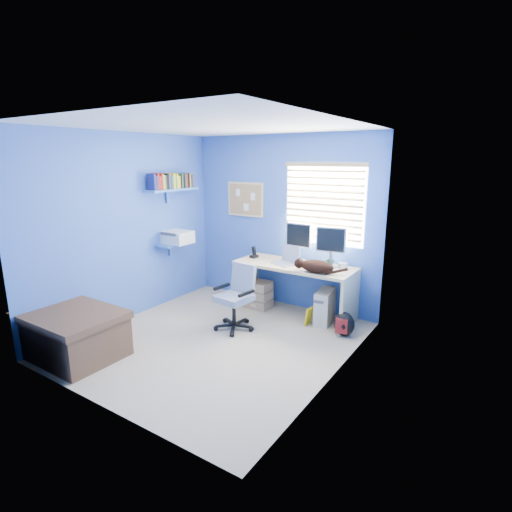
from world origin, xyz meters
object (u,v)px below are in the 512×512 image
Objects in this scene: office_chair at (236,305)px; tower_pc at (325,306)px; cat at (317,266)px; desk at (294,290)px; laptop at (284,257)px.

tower_pc is at bearing 42.03° from office_chair.
cat reaches higher than office_chair.
desk is 5.05× the size of laptop.
tower_pc is 0.54× the size of office_chair.
desk is 0.49m from tower_pc.
cat is 1.01× the size of tower_pc.
cat is at bearing 6.10° from laptop.
desk is at bearing 145.38° from cat.
cat is (0.55, -0.13, -0.03)m from laptop.
laptop is at bearing 158.00° from cat.
laptop is 0.87m from tower_pc.
laptop is at bearing -148.27° from desk.
desk is 3.68× the size of cat.
tower_pc is at bearing 26.31° from laptop.
desk is at bearing 62.61° from office_chair.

